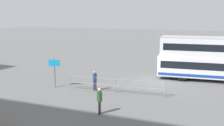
{
  "coord_description": "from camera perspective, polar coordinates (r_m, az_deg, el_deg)",
  "views": [
    {
      "loc": [
        -5.66,
        23.39,
        5.93
      ],
      "look_at": [
        2.25,
        4.55,
        2.29
      ],
      "focal_mm": 44.58,
      "sensor_mm": 36.0,
      "label": 1
    }
  ],
  "objects": [
    {
      "name": "info_sign",
      "position": [
        22.9,
        -11.74,
        -0.96
      ],
      "size": [
        0.95,
        0.25,
        2.39
      ],
      "color": "slate",
      "rests_on": "ground"
    },
    {
      "name": "pedestrian_near_railing",
      "position": [
        21.63,
        -3.56,
        -3.38
      ],
      "size": [
        0.43,
        0.43,
        1.57
      ],
      "color": "#33384C",
      "rests_on": "ground"
    },
    {
      "name": "ground_plane",
      "position": [
        24.78,
        8.92,
        -3.88
      ],
      "size": [
        160.0,
        160.0,
        0.0
      ],
      "primitive_type": "plane",
      "color": "slate"
    },
    {
      "name": "pedestrian_crossing",
      "position": [
        16.69,
        -2.58,
        -7.41
      ],
      "size": [
        0.42,
        0.42,
        1.59
      ],
      "color": "black",
      "rests_on": "ground"
    },
    {
      "name": "pedestrian_railing",
      "position": [
        21.05,
        0.69,
        -4.18
      ],
      "size": [
        7.56,
        0.68,
        1.08
      ],
      "color": "gray",
      "rests_on": "ground"
    }
  ]
}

